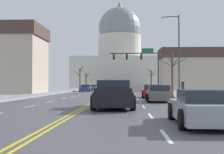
% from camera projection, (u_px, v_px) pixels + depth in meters
% --- Properties ---
extents(ground, '(20.00, 180.00, 0.20)m').
position_uv_depth(ground, '(103.00, 97.00, 32.41)').
color(ground, '#4C4C51').
extents(signal_gantry, '(7.91, 0.41, 7.02)m').
position_uv_depth(signal_gantry, '(141.00, 60.00, 49.61)').
color(signal_gantry, '#28282D').
rests_on(signal_gantry, ground).
extents(street_lamp_right, '(1.95, 0.24, 8.78)m').
position_uv_depth(street_lamp_right, '(177.00, 49.00, 33.52)').
color(street_lamp_right, '#333338').
rests_on(street_lamp_right, ground).
extents(capitol_building, '(32.74, 21.48, 31.63)m').
position_uv_depth(capitol_building, '(120.00, 57.00, 111.23)').
color(capitol_building, beige).
rests_on(capitol_building, ground).
extents(sedan_near_00, '(2.15, 4.41, 1.18)m').
position_uv_depth(sedan_near_00, '(121.00, 89.00, 45.91)').
color(sedan_near_00, '#B71414').
rests_on(sedan_near_00, ground).
extents(sedan_near_01, '(2.05, 4.69, 1.23)m').
position_uv_depth(sedan_near_01, '(121.00, 90.00, 38.51)').
color(sedan_near_01, '#6B6056').
rests_on(sedan_near_01, ground).
extents(sedan_near_02, '(2.04, 4.30, 1.31)m').
position_uv_depth(sedan_near_02, '(151.00, 92.00, 30.97)').
color(sedan_near_02, '#B71414').
rests_on(sedan_near_02, ground).
extents(sedan_near_03, '(1.98, 4.28, 1.31)m').
position_uv_depth(sedan_near_03, '(159.00, 94.00, 24.06)').
color(sedan_near_03, '#6B6056').
rests_on(sedan_near_03, ground).
extents(pickup_truck_near_04, '(2.49, 5.66, 1.61)m').
position_uv_depth(pickup_truck_near_04, '(113.00, 95.00, 17.85)').
color(pickup_truck_near_04, black).
rests_on(pickup_truck_near_04, ground).
extents(sedan_near_05, '(2.17, 4.48, 1.19)m').
position_uv_depth(sedan_near_05, '(204.00, 108.00, 10.45)').
color(sedan_near_05, '#9EA3A8').
rests_on(sedan_near_05, ground).
extents(sedan_oncoming_00, '(2.10, 4.47, 1.26)m').
position_uv_depth(sedan_oncoming_00, '(86.00, 88.00, 56.61)').
color(sedan_oncoming_00, navy).
rests_on(sedan_oncoming_00, ground).
extents(sedan_oncoming_01, '(2.09, 4.72, 1.21)m').
position_uv_depth(sedan_oncoming_01, '(93.00, 88.00, 69.58)').
color(sedan_oncoming_01, '#6B6056').
rests_on(sedan_oncoming_01, ground).
extents(sedan_oncoming_02, '(2.10, 4.61, 1.30)m').
position_uv_depth(sedan_oncoming_02, '(109.00, 87.00, 80.51)').
color(sedan_oncoming_02, '#9EA3A8').
rests_on(sedan_oncoming_02, ground).
extents(flank_building_00, '(12.02, 8.45, 9.64)m').
position_uv_depth(flank_building_00, '(1.00, 59.00, 43.59)').
color(flank_building_00, '#B2A38E').
rests_on(flank_building_00, ground).
extents(flank_building_01, '(14.04, 7.38, 9.37)m').
position_uv_depth(flank_building_01, '(191.00, 69.00, 69.48)').
color(flank_building_01, '#B2A38E').
rests_on(flank_building_01, ground).
extents(bare_tree_00, '(2.48, 1.90, 5.29)m').
position_uv_depth(bare_tree_00, '(151.00, 79.00, 79.61)').
color(bare_tree_00, '#423328').
rests_on(bare_tree_00, ground).
extents(bare_tree_01, '(2.60, 2.06, 5.56)m').
position_uv_depth(bare_tree_01, '(80.00, 78.00, 70.68)').
color(bare_tree_01, '#423328').
rests_on(bare_tree_01, ground).
extents(bare_tree_02, '(3.21, 2.54, 6.06)m').
position_uv_depth(bare_tree_02, '(172.00, 71.00, 38.48)').
color(bare_tree_02, '#4C3D2D').
rests_on(bare_tree_02, ground).
extents(bare_tree_03, '(2.69, 2.29, 4.83)m').
position_uv_depth(bare_tree_03, '(86.00, 80.00, 83.64)').
color(bare_tree_03, '#4C3D2D').
rests_on(bare_tree_03, ground).
extents(pedestrian_00, '(0.35, 0.34, 1.72)m').
position_uv_depth(pedestrian_00, '(183.00, 87.00, 34.98)').
color(pedestrian_00, '#4C4238').
rests_on(pedestrian_00, ground).
extents(bicycle_parked, '(0.12, 1.77, 0.85)m').
position_uv_depth(bicycle_parked, '(184.00, 93.00, 31.07)').
color(bicycle_parked, black).
rests_on(bicycle_parked, ground).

